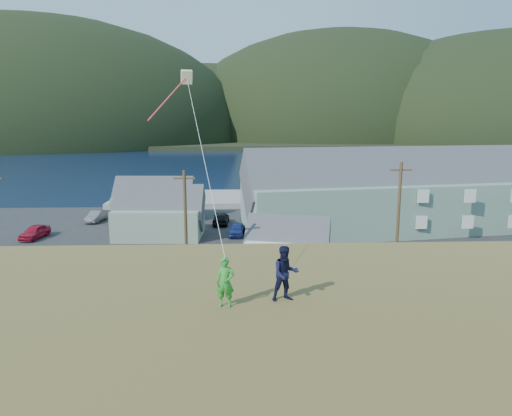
{
  "coord_description": "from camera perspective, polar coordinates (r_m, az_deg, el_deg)",
  "views": [
    {
      "loc": [
        0.55,
        -32.16,
        12.53
      ],
      "look_at": [
        1.31,
        -12.39,
        8.8
      ],
      "focal_mm": 32.0,
      "sensor_mm": 36.0,
      "label": 1
    }
  ],
  "objects": [
    {
      "name": "ground",
      "position": [
        34.52,
        -3.03,
        -10.62
      ],
      "size": [
        900.0,
        900.0,
        0.0
      ],
      "primitive_type": "plane",
      "color": "#0A1638",
      "rests_on": "ground"
    },
    {
      "name": "grass_strip",
      "position": [
        32.64,
        -3.07,
        -11.81
      ],
      "size": [
        110.0,
        8.0,
        0.1
      ],
      "primitive_type": "cube",
      "color": "#4C3D19",
      "rests_on": "ground"
    },
    {
      "name": "waterfront_lot",
      "position": [
        50.72,
        -2.77,
        -3.56
      ],
      "size": [
        72.0,
        36.0,
        0.12
      ],
      "primitive_type": "cube",
      "color": "#28282B",
      "rests_on": "ground"
    },
    {
      "name": "wharf",
      "position": [
        73.45,
        -7.29,
        1.13
      ],
      "size": [
        26.0,
        14.0,
        0.9
      ],
      "primitive_type": "cube",
      "color": "gray",
      "rests_on": "ground"
    },
    {
      "name": "far_shore",
      "position": [
        362.34,
        -2.32,
        8.85
      ],
      "size": [
        900.0,
        320.0,
        2.0
      ],
      "primitive_type": "cube",
      "color": "black",
      "rests_on": "ground"
    },
    {
      "name": "far_hills",
      "position": [
        313.68,
        4.26,
        8.73
      ],
      "size": [
        760.0,
        265.0,
        143.0
      ],
      "color": "black",
      "rests_on": "ground"
    },
    {
      "name": "lodge",
      "position": [
        54.5,
        16.32,
        1.82
      ],
      "size": [
        34.6,
        14.7,
        11.79
      ],
      "rotation": [
        0.0,
        0.0,
        0.16
      ],
      "color": "gray",
      "rests_on": "waterfront_lot"
    },
    {
      "name": "shed_palegreen_near",
      "position": [
        50.83,
        -11.99,
        -0.77
      ],
      "size": [
        9.89,
        6.49,
        7.01
      ],
      "rotation": [
        0.0,
        0.0,
        -0.04
      ],
      "color": "slate",
      "rests_on": "waterfront_lot"
    },
    {
      "name": "shed_white",
      "position": [
        39.15,
        3.94,
        -4.66
      ],
      "size": [
        8.02,
        6.27,
        5.64
      ],
      "rotation": [
        0.0,
        0.0,
        -0.25
      ],
      "color": "silver",
      "rests_on": "waterfront_lot"
    },
    {
      "name": "shed_palegreen_far",
      "position": [
        60.6,
        -12.61,
        1.0
      ],
      "size": [
        10.38,
        6.21,
        6.82
      ],
      "rotation": [
        0.0,
        0.0,
        -0.05
      ],
      "color": "slate",
      "rests_on": "waterfront_lot"
    },
    {
      "name": "utility_poles",
      "position": [
        34.69,
        -7.12,
        -2.47
      ],
      "size": [
        30.45,
        0.24,
        9.48
      ],
      "color": "#47331E",
      "rests_on": "waterfront_lot"
    },
    {
      "name": "parked_cars",
      "position": [
        55.73,
        -12.69,
        -1.69
      ],
      "size": [
        23.96,
        13.36,
        1.56
      ],
      "color": "black",
      "rests_on": "waterfront_lot"
    },
    {
      "name": "kite_flyer_green",
      "position": [
        13.47,
        -3.87,
        -9.24
      ],
      "size": [
        0.6,
        0.44,
        1.49
      ],
      "primitive_type": "imported",
      "rotation": [
        0.0,
        0.0,
        -0.17
      ],
      "color": "green",
      "rests_on": "hillside"
    },
    {
      "name": "kite_flyer_navy",
      "position": [
        13.88,
        3.7,
        -8.18
      ],
      "size": [
        0.94,
        0.79,
        1.7
      ],
      "primitive_type": "imported",
      "rotation": [
        0.0,
        0.0,
        0.2
      ],
      "color": "black",
      "rests_on": "hillside"
    },
    {
      "name": "kite_rig",
      "position": [
        19.77,
        -8.95,
        15.29
      ],
      "size": [
        1.51,
        3.88,
        9.37
      ],
      "color": "beige",
      "rests_on": "ground"
    }
  ]
}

